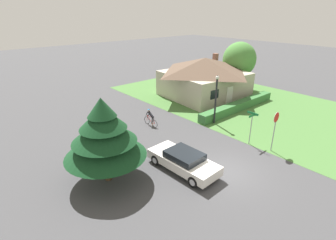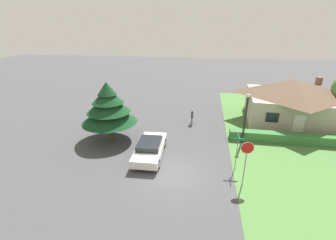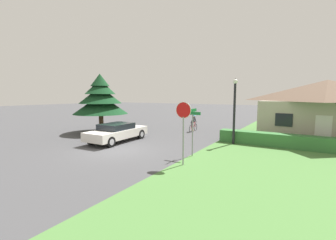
# 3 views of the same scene
# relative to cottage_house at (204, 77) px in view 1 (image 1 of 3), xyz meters

# --- Properties ---
(ground_plane) EXTENTS (140.00, 140.00, 0.00)m
(ground_plane) POSITION_rel_cottage_house_xyz_m (-10.72, -11.56, -2.31)
(ground_plane) COLOR #424244
(grass_verge_right) EXTENTS (16.00, 36.00, 0.01)m
(grass_verge_right) POSITION_rel_cottage_house_xyz_m (1.42, -7.56, -2.30)
(grass_verge_right) COLOR #477538
(grass_verge_right) RESTS_ON ground
(cottage_house) EXTENTS (9.47, 9.10, 4.61)m
(cottage_house) POSITION_rel_cottage_house_xyz_m (0.00, 0.00, 0.00)
(cottage_house) COLOR #B2A893
(cottage_house) RESTS_ON ground
(hedge_row) EXTENTS (11.01, 0.90, 0.84)m
(hedge_row) POSITION_rel_cottage_house_xyz_m (-0.92, -5.50, -1.89)
(hedge_row) COLOR #387038
(hedge_row) RESTS_ON ground
(sedan_left_lane) EXTENTS (2.12, 4.87, 1.30)m
(sedan_left_lane) POSITION_rel_cottage_house_xyz_m (-12.67, -9.63, -1.63)
(sedan_left_lane) COLOR silver
(sedan_left_lane) RESTS_ON ground
(cyclist) EXTENTS (0.44, 1.76, 1.48)m
(cyclist) POSITION_rel_cottage_house_xyz_m (-9.96, -2.76, -1.59)
(cyclist) COLOR black
(cyclist) RESTS_ON ground
(stop_sign) EXTENTS (0.76, 0.07, 2.97)m
(stop_sign) POSITION_rel_cottage_house_xyz_m (-6.15, -12.02, -0.19)
(stop_sign) COLOR gray
(stop_sign) RESTS_ON ground
(street_lamp) EXTENTS (0.31, 0.31, 4.39)m
(street_lamp) POSITION_rel_cottage_house_xyz_m (-5.40, -6.12, 0.26)
(street_lamp) COLOR black
(street_lamp) RESTS_ON ground
(street_name_sign) EXTENTS (0.90, 0.90, 2.56)m
(street_name_sign) POSITION_rel_cottage_house_xyz_m (-6.45, -10.39, -0.52)
(street_name_sign) COLOR gray
(street_name_sign) RESTS_ON ground
(conifer_tall_near) EXTENTS (4.70, 4.70, 5.14)m
(conifer_tall_near) POSITION_rel_cottage_house_xyz_m (-16.74, -7.41, 0.69)
(conifer_tall_near) COLOR #4C3823
(conifer_tall_near) RESTS_ON ground
(deciduous_tree_right) EXTENTS (4.02, 4.02, 5.89)m
(deciduous_tree_right) POSITION_rel_cottage_house_xyz_m (5.24, -0.94, 1.47)
(deciduous_tree_right) COLOR #4C3823
(deciduous_tree_right) RESTS_ON ground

